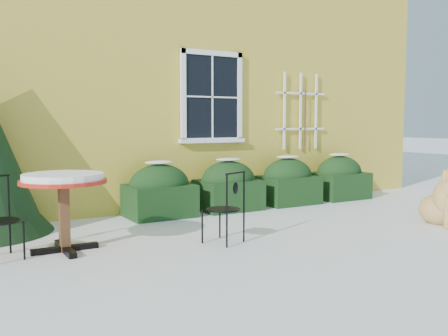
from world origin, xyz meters
TOP-DOWN VIEW (x-y plane):
  - ground at (0.00, 0.00)m, footprint 80.00×80.00m
  - house at (0.00, 7.00)m, footprint 12.40×8.40m
  - hedge_row at (1.65, 2.55)m, footprint 4.95×0.80m
  - bistro_table at (-2.14, 1.08)m, footprint 1.00×1.00m
  - patio_chair_near at (-0.28, 0.48)m, footprint 0.53×0.53m
  - dog at (3.07, -0.24)m, footprint 0.77×0.99m

SIDE VIEW (x-z plane):
  - ground at x=0.00m, z-range 0.00..0.00m
  - dog at x=3.07m, z-range -0.09..0.83m
  - hedge_row at x=1.65m, z-range -0.05..0.86m
  - patio_chair_near at x=-0.28m, z-range 0.00..0.91m
  - bistro_table at x=-2.14m, z-range 0.31..1.24m
  - house at x=0.00m, z-range 0.02..6.42m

